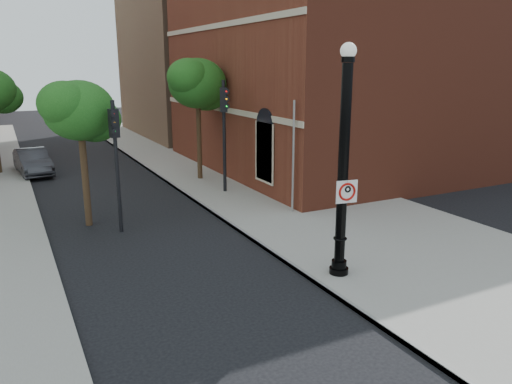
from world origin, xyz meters
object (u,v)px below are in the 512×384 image
no_parking_sign (347,192)px  parked_car (33,162)px  traffic_signal_left (115,145)px  traffic_signal_right (224,118)px  lamppost (343,175)px

no_parking_sign → parked_car: 19.52m
traffic_signal_left → traffic_signal_right: (5.36, 3.21, 0.33)m
parked_car → traffic_signal_left: size_ratio=0.91×
no_parking_sign → traffic_signal_left: 8.13m
lamppost → parked_car: size_ratio=1.50×
parked_car → traffic_signal_left: 11.98m
lamppost → no_parking_sign: bearing=-80.2°
no_parking_sign → traffic_signal_right: bearing=94.1°
lamppost → no_parking_sign: size_ratio=10.21×
traffic_signal_right → lamppost: bearing=-73.6°
lamppost → traffic_signal_left: (-4.46, 6.59, 0.19)m
lamppost → no_parking_sign: (0.03, -0.16, -0.40)m
no_parking_sign → traffic_signal_right: size_ratio=0.12×
traffic_signal_right → parked_car: bearing=153.3°
parked_car → traffic_signal_right: (7.42, -8.35, 2.70)m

